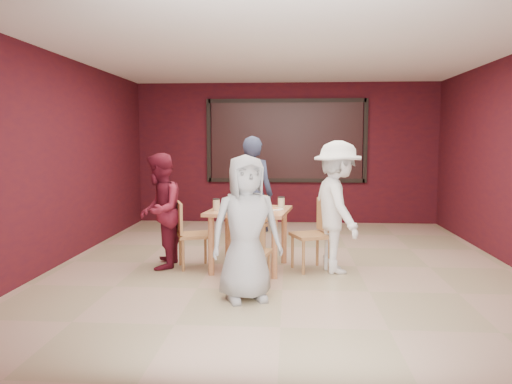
# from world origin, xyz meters

# --- Properties ---
(floor) EXTENTS (7.00, 7.00, 0.00)m
(floor) POSITION_xyz_m (0.00, 0.00, 0.00)
(floor) COLOR tan
(floor) RESTS_ON ground
(window_blinds) EXTENTS (3.00, 0.02, 1.50)m
(window_blinds) POSITION_xyz_m (0.00, 3.45, 1.65)
(window_blinds) COLOR black
(dining_table) EXTENTS (1.11, 1.11, 0.93)m
(dining_table) POSITION_xyz_m (-0.44, -0.23, 0.68)
(dining_table) COLOR tan
(dining_table) RESTS_ON floor
(chair_front) EXTENTS (0.46, 0.46, 0.80)m
(chair_front) POSITION_xyz_m (-0.36, -1.09, 0.45)
(chair_front) COLOR #AD7343
(chair_front) RESTS_ON floor
(chair_back) EXTENTS (0.54, 0.54, 0.87)m
(chair_back) POSITION_xyz_m (-0.48, 0.62, 0.49)
(chair_back) COLOR #AD7343
(chair_back) RESTS_ON floor
(chair_left) EXTENTS (0.53, 0.53, 0.87)m
(chair_left) POSITION_xyz_m (-1.23, -0.23, 0.49)
(chair_left) COLOR #AD7343
(chair_left) RESTS_ON floor
(chair_right) EXTENTS (0.57, 0.57, 0.91)m
(chair_right) POSITION_xyz_m (0.42, -0.20, 0.52)
(chair_right) COLOR #AD7343
(chair_right) RESTS_ON floor
(diner_front) EXTENTS (0.87, 0.71, 1.52)m
(diner_front) POSITION_xyz_m (-0.37, -1.48, 0.76)
(diner_front) COLOR #A0A0A0
(diner_front) RESTS_ON floor
(diner_back) EXTENTS (0.71, 0.55, 1.73)m
(diner_back) POSITION_xyz_m (-0.48, 0.84, 0.86)
(diner_back) COLOR #2B324E
(diner_back) RESTS_ON floor
(diner_left) EXTENTS (0.62, 0.77, 1.50)m
(diner_left) POSITION_xyz_m (-1.61, -0.24, 0.75)
(diner_left) COLOR maroon
(diner_left) RESTS_ON floor
(diner_right) EXTENTS (0.87, 1.20, 1.66)m
(diner_right) POSITION_xyz_m (0.67, -0.29, 0.83)
(diner_right) COLOR white
(diner_right) RESTS_ON floor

